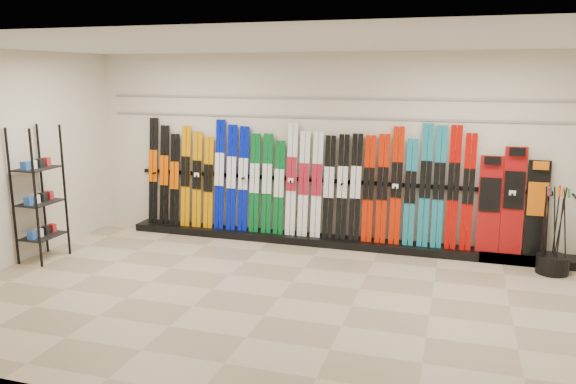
% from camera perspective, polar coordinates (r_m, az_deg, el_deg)
% --- Properties ---
extents(floor, '(8.00, 8.00, 0.00)m').
position_cam_1_polar(floor, '(6.95, -0.88, -10.66)').
color(floor, gray).
rests_on(floor, ground).
extents(back_wall, '(8.00, 0.00, 8.00)m').
position_cam_1_polar(back_wall, '(8.91, 4.10, 4.34)').
color(back_wall, beige).
rests_on(back_wall, floor).
extents(left_wall, '(0.00, 5.00, 5.00)m').
position_cam_1_polar(left_wall, '(8.63, -27.08, 2.83)').
color(left_wall, beige).
rests_on(left_wall, floor).
extents(ceiling, '(8.00, 8.00, 0.00)m').
position_cam_1_polar(ceiling, '(6.43, -0.96, 14.87)').
color(ceiling, silver).
rests_on(ceiling, back_wall).
extents(ski_rack_base, '(8.00, 0.40, 0.12)m').
position_cam_1_polar(ski_rack_base, '(8.95, 5.04, -5.07)').
color(ski_rack_base, black).
rests_on(ski_rack_base, floor).
extents(skis, '(5.37, 0.23, 1.84)m').
position_cam_1_polar(skis, '(8.94, 1.12, 0.91)').
color(skis, black).
rests_on(skis, ski_rack_base).
extents(snowboards, '(0.95, 0.24, 1.53)m').
position_cam_1_polar(snowboards, '(8.68, 21.82, -1.15)').
color(snowboards, '#990C0C').
rests_on(snowboards, ski_rack_base).
extents(accessory_rack, '(0.40, 0.60, 1.95)m').
position_cam_1_polar(accessory_rack, '(8.81, -23.96, -0.19)').
color(accessory_rack, black).
rests_on(accessory_rack, floor).
extents(pole_bin, '(0.43, 0.43, 0.25)m').
position_cam_1_polar(pole_bin, '(8.51, 25.26, -6.66)').
color(pole_bin, black).
rests_on(pole_bin, floor).
extents(ski_poles, '(0.37, 0.28, 1.18)m').
position_cam_1_polar(ski_poles, '(8.37, 25.23, -3.49)').
color(ski_poles, black).
rests_on(ski_poles, pole_bin).
extents(slatwall_rail_0, '(7.60, 0.02, 0.03)m').
position_cam_1_polar(slatwall_rail_0, '(8.84, 4.11, 7.54)').
color(slatwall_rail_0, gray).
rests_on(slatwall_rail_0, back_wall).
extents(slatwall_rail_1, '(7.60, 0.02, 0.03)m').
position_cam_1_polar(slatwall_rail_1, '(8.82, 4.14, 9.49)').
color(slatwall_rail_1, gray).
rests_on(slatwall_rail_1, back_wall).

